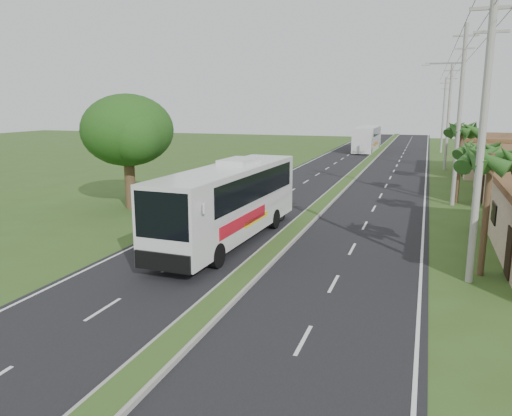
% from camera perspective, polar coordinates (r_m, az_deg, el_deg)
% --- Properties ---
extents(ground, '(180.00, 180.00, 0.00)m').
position_cam_1_polar(ground, '(20.70, -0.80, -7.59)').
color(ground, '#344F1D').
rests_on(ground, ground).
extents(road_asphalt, '(14.00, 160.00, 0.02)m').
position_cam_1_polar(road_asphalt, '(39.54, 9.00, 1.68)').
color(road_asphalt, black).
rests_on(road_asphalt, ground).
extents(median_strip, '(1.20, 160.00, 0.18)m').
position_cam_1_polar(median_strip, '(39.53, 9.01, 1.81)').
color(median_strip, gray).
rests_on(median_strip, ground).
extents(lane_edge_left, '(0.12, 160.00, 0.01)m').
position_cam_1_polar(lane_edge_left, '(41.19, -0.21, 2.22)').
color(lane_edge_left, silver).
rests_on(lane_edge_left, ground).
extents(lane_edge_right, '(0.12, 160.00, 0.01)m').
position_cam_1_polar(lane_edge_right, '(38.99, 18.74, 1.03)').
color(lane_edge_right, silver).
rests_on(lane_edge_right, ground).
extents(shop_far, '(8.60, 11.60, 3.82)m').
position_cam_1_polar(shop_far, '(55.11, 26.65, 5.43)').
color(shop_far, tan).
rests_on(shop_far, ground).
extents(palm_verge_a, '(2.40, 2.40, 5.45)m').
position_cam_1_polar(palm_verge_a, '(21.62, 25.29, 5.01)').
color(palm_verge_a, '#473321').
rests_on(palm_verge_a, ground).
extents(palm_verge_b, '(2.40, 2.40, 5.05)m').
position_cam_1_polar(palm_verge_b, '(30.61, 24.23, 6.07)').
color(palm_verge_b, '#473321').
rests_on(palm_verge_b, ground).
extents(palm_verge_c, '(2.40, 2.40, 5.85)m').
position_cam_1_polar(palm_verge_c, '(37.49, 22.49, 8.26)').
color(palm_verge_c, '#473321').
rests_on(palm_verge_c, ground).
extents(palm_verge_d, '(2.40, 2.40, 5.25)m').
position_cam_1_polar(palm_verge_d, '(46.52, 22.43, 8.08)').
color(palm_verge_d, '#473321').
rests_on(palm_verge_d, ground).
extents(shade_tree, '(6.30, 6.00, 7.54)m').
position_cam_1_polar(shade_tree, '(34.05, -14.62, 8.33)').
color(shade_tree, '#473321').
rests_on(shade_tree, ground).
extents(utility_pole_a, '(1.60, 0.28, 11.00)m').
position_cam_1_polar(utility_pole_a, '(20.50, 24.41, 7.40)').
color(utility_pole_a, gray).
rests_on(utility_pole_a, ground).
extents(utility_pole_b, '(3.20, 0.28, 12.00)m').
position_cam_1_polar(utility_pole_b, '(36.43, 22.19, 9.99)').
color(utility_pole_b, gray).
rests_on(utility_pole_b, ground).
extents(utility_pole_c, '(1.60, 0.28, 11.00)m').
position_cam_1_polar(utility_pole_c, '(56.42, 21.14, 9.83)').
color(utility_pole_c, gray).
rests_on(utility_pole_c, ground).
extents(utility_pole_d, '(1.60, 0.28, 10.50)m').
position_cam_1_polar(utility_pole_d, '(76.42, 20.64, 10.00)').
color(utility_pole_d, gray).
rests_on(utility_pole_d, ground).
extents(coach_bus_main, '(3.18, 12.80, 4.10)m').
position_cam_1_polar(coach_bus_main, '(25.04, -2.99, 1.17)').
color(coach_bus_main, silver).
rests_on(coach_bus_main, ground).
extents(coach_bus_far, '(2.83, 12.36, 3.59)m').
position_cam_1_polar(coach_bus_far, '(75.70, 12.60, 7.89)').
color(coach_bus_far, silver).
rests_on(coach_bus_far, ground).
extents(motorcyclist, '(1.93, 0.83, 2.14)m').
position_cam_1_polar(motorcyclist, '(29.76, 1.69, -0.06)').
color(motorcyclist, black).
rests_on(motorcyclist, ground).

